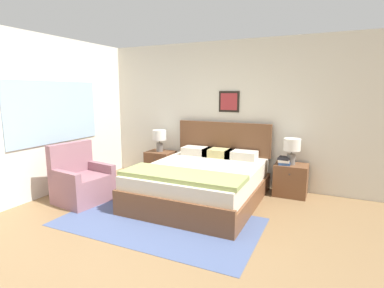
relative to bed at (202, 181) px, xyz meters
The scene contains 13 objects.
ground_plane 1.75m from the bed, 89.63° to the right, with size 16.00×16.00×0.00m, color olive.
wall_back 1.49m from the bed, 89.42° to the left, with size 7.23×0.09×2.60m.
wall_left 2.65m from the bed, behind, with size 0.08×5.20×2.60m.
area_rug_main 1.07m from the bed, 100.45° to the right, with size 2.63×1.45×0.01m.
bed is the anchor object (origin of this frame).
armchair 1.89m from the bed, 153.43° to the right, with size 0.77×0.83×0.91m.
nightstand_near_window 1.49m from the bed, 146.84° to the left, with size 0.52×0.44×0.53m.
nightstand_by_door 1.49m from the bed, 33.16° to the left, with size 0.52×0.44×0.53m.
table_lamp_near_window 1.58m from the bed, 147.18° to the left, with size 0.27×0.27×0.43m.
table_lamp_by_door 1.57m from the bed, 33.23° to the left, with size 0.27×0.27×0.43m.
book_thick_bottom 1.39m from the bed, 34.36° to the left, with size 0.22×0.26×0.04m.
book_hardcover_middle 1.40m from the bed, 34.36° to the left, with size 0.19×0.25×0.04m.
book_novel_upper 1.41m from the bed, 34.36° to the left, with size 0.19×0.23×0.04m.
Camera 1 is at (1.78, -2.46, 1.71)m, focal length 28.00 mm.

